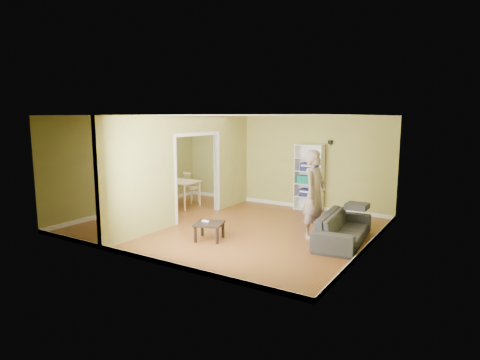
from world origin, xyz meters
name	(u,v)px	position (x,y,z in m)	size (l,w,h in m)	color
room_shell	(228,172)	(0.00, 0.00, 1.30)	(6.50, 6.50, 6.50)	brown
partition	(188,169)	(-1.20, 0.00, 1.30)	(0.22, 5.50, 2.60)	#948C4D
wall_speaker	(330,142)	(1.50, 2.69, 1.90)	(0.10, 0.10, 0.10)	black
sofa	(343,224)	(2.70, 0.21, 0.39)	(0.89, 2.07, 0.79)	black
person	(315,187)	(2.06, 0.19, 1.11)	(0.63, 0.81, 2.22)	slate
bookshelf	(310,177)	(0.98, 2.60, 0.92)	(0.77, 0.34, 1.83)	white
paper_box_navy_a	(307,193)	(0.94, 2.56, 0.49)	(0.41, 0.27, 0.21)	navy
paper_box_teal	(306,179)	(0.89, 2.56, 0.86)	(0.43, 0.28, 0.22)	#267577
paper_box_navy_b	(309,167)	(0.97, 2.56, 1.22)	(0.43, 0.28, 0.22)	navy
coffee_table	(209,225)	(0.26, -1.12, 0.32)	(0.56, 0.56, 0.37)	black
game_controller	(206,221)	(0.15, -1.10, 0.39)	(0.16, 0.04, 0.03)	white
dining_table	(177,183)	(-2.46, 1.02, 0.68)	(1.21, 0.81, 0.76)	tan
chair_left	(159,189)	(-3.20, 1.04, 0.43)	(0.40, 0.40, 0.87)	tan
chair_near	(166,195)	(-2.37, 0.44, 0.45)	(0.41, 0.41, 0.89)	tan
chair_far	(191,187)	(-2.43, 1.66, 0.47)	(0.43, 0.43, 0.94)	tan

